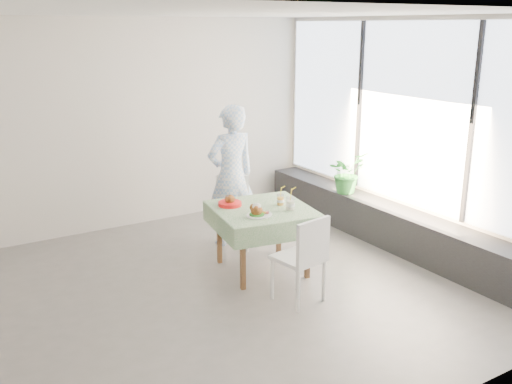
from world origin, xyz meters
TOP-DOWN VIEW (x-y plane):
  - floor at (0.00, 0.00)m, footprint 6.00×6.00m
  - ceiling at (0.00, 0.00)m, footprint 6.00×6.00m
  - wall_back at (0.00, 2.50)m, footprint 6.00×0.02m
  - wall_front at (0.00, -2.50)m, footprint 6.00×0.02m
  - wall_right at (3.00, 0.00)m, footprint 0.02×5.00m
  - window_pane at (2.97, 0.00)m, footprint 0.01×4.80m
  - window_ledge at (2.80, 0.00)m, footprint 0.40×4.80m
  - cafe_table at (1.00, 0.23)m, footprint 1.19×1.19m
  - chair_far at (1.08, 1.05)m, footprint 0.56×0.56m
  - chair_near at (0.92, -0.60)m, footprint 0.49×0.49m
  - diner at (1.13, 1.17)m, footprint 0.66×0.44m
  - main_dish at (0.81, 0.01)m, footprint 0.29×0.29m
  - juice_cup_orange at (1.23, 0.22)m, footprint 0.09×0.09m
  - juice_cup_lemonade at (1.23, 0.01)m, footprint 0.10×0.10m
  - second_dish at (0.74, 0.50)m, footprint 0.26×0.26m
  - potted_plant at (2.74, 0.85)m, footprint 0.57×0.52m

SIDE VIEW (x-z plane):
  - floor at x=0.00m, z-range 0.00..0.00m
  - window_ledge at x=2.80m, z-range 0.00..0.50m
  - chair_far at x=1.08m, z-range -0.17..0.71m
  - chair_near at x=0.92m, z-range -0.17..0.73m
  - cafe_table at x=1.00m, z-range 0.09..0.83m
  - potted_plant at x=2.74m, z-range 0.50..1.06m
  - second_dish at x=0.74m, z-range 0.72..0.84m
  - main_dish at x=0.81m, z-range 0.72..0.86m
  - juice_cup_orange at x=1.23m, z-range 0.68..0.92m
  - juice_cup_lemonade at x=1.23m, z-range 0.67..0.95m
  - diner at x=1.13m, z-range 0.00..1.78m
  - wall_back at x=0.00m, z-range 0.00..2.80m
  - wall_front at x=0.00m, z-range 0.00..2.80m
  - wall_right at x=3.00m, z-range 0.00..2.80m
  - window_pane at x=2.97m, z-range 0.56..2.74m
  - ceiling at x=0.00m, z-range 2.80..2.80m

